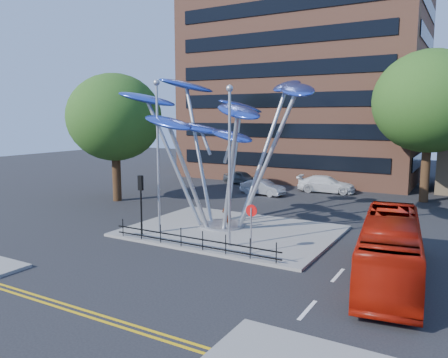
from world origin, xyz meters
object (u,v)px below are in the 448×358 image
Objects in this scene: tree_right at (430,102)px; pedestrian at (227,216)px; street_lamp_left at (158,143)px; traffic_light_island at (141,192)px; leaf_sculpture at (222,117)px; no_entry_sign_island at (251,220)px; parked_car_mid at (263,187)px; parked_car_right at (326,184)px; street_lamp_right at (230,152)px; parked_car_left at (242,178)px; red_bus at (390,249)px; tree_left at (115,118)px.

tree_right is 19.85m from pedestrian.
traffic_light_island is (-0.50, -1.00, -2.74)m from street_lamp_left.
street_lamp_left is at bearing -127.40° from leaf_sculpture.
parked_car_mid is at bearing 112.90° from no_entry_sign_island.
leaf_sculpture is 2.46× the size of parked_car_right.
street_lamp_right is at bearing 5.19° from traffic_light_island.
leaf_sculpture reaches higher than street_lamp_right.
parked_car_left is at bearing 52.84° from parked_car_mid.
street_lamp_left is 2.57× the size of traffic_light_island.
street_lamp_right is 2.09× the size of parked_car_left.
pedestrian is (0.72, -0.70, -5.92)m from leaf_sculpture.
tree_right is at bearing -101.17° from parked_car_right.
street_lamp_right is at bearing 169.15° from red_bus.
no_entry_sign_island is 17.28m from parked_car_mid.
parked_car_mid is at bearing 88.96° from traffic_light_island.
no_entry_sign_island is 0.47× the size of parked_car_right.
parked_car_right is at bearing 76.51° from traffic_light_island.
pedestrian is at bearing -146.61° from parked_car_left.
parked_car_mid is (0.29, 15.90, -1.95)m from traffic_light_island.
street_lamp_left is at bearing 174.29° from street_lamp_right.
street_lamp_right reaches higher than no_entry_sign_island.
tree_right reaches higher than street_lamp_right.
tree_right is at bearing 68.46° from street_lamp_right.
red_bus is 6.04× the size of pedestrian.
pedestrian is at bearing -156.38° from parked_car_mid.
pedestrian is at bearing 43.65° from traffic_light_island.
street_lamp_right is at bearing 174.11° from parked_car_right.
tree_left is 0.81× the size of leaf_sculpture.
leaf_sculpture is at bearing 52.60° from street_lamp_left.
street_lamp_left reaches higher than pedestrian.
street_lamp_left is 7.47m from no_entry_sign_island.
no_entry_sign_island is 20.09m from parked_car_right.
traffic_light_island is at bearing -123.69° from tree_right.
street_lamp_right is 16.85m from parked_car_mid.
tree_left reaches higher than parked_car_mid.
tree_left is 18.35m from no_entry_sign_island.
traffic_light_island reaches higher than no_entry_sign_island.
parked_car_right is at bearing 92.09° from street_lamp_right.
tree_right is 18.75m from parked_car_left.
leaf_sculpture is at bearing -158.83° from parked_car_mid.
street_lamp_right is 5.18× the size of pedestrian.
tree_left is at bearing 140.59° from parked_car_mid.
parked_car_left is 0.77× the size of parked_car_right.
parked_car_left is (-4.21, 20.50, -1.94)m from traffic_light_island.
no_entry_sign_island is at bearing 172.71° from red_bus.
street_lamp_left reaches higher than street_lamp_right.
pedestrian is (-3.35, 3.47, -0.87)m from no_entry_sign_island.
traffic_light_island is at bearing -159.80° from parked_car_left.
tree_left is 6.44× the size of pedestrian.
pedestrian is 18.75m from parked_car_left.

